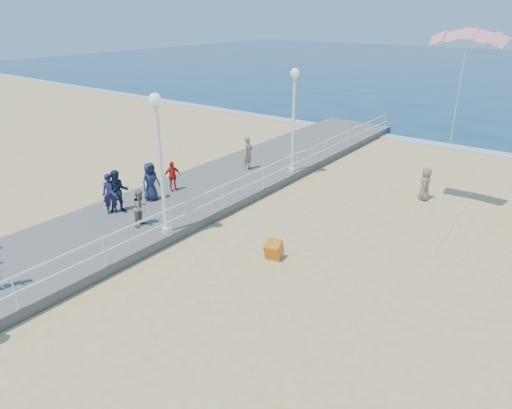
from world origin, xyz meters
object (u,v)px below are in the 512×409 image
Objects in this scene: spectator_1 at (141,208)px; lamp_post_mid at (159,151)px; spectator_7 at (118,192)px; box_kite at (274,251)px; spectator_6 at (248,153)px; lamp_post_far at (294,110)px; spectator_3 at (172,176)px; beach_walker_c at (425,184)px; spectator_0 at (110,194)px; spectator_4 at (151,182)px.

lamp_post_mid is at bearing -98.58° from spectator_1.
box_kite is at bearing -46.55° from spectator_7.
spectator_1 is 0.82× the size of spectator_6.
box_kite is (4.12, -7.62, -3.36)m from lamp_post_far.
beach_walker_c is at bearing -31.21° from spectator_3.
spectator_4 is at bearing 26.23° from spectator_0.
spectator_1 is (1.94, -0.02, -0.12)m from spectator_0.
spectator_0 is at bearing -56.48° from beach_walker_c.
spectator_1 is at bearing -50.20° from beach_walker_c.
lamp_post_mid is 8.50m from spectator_6.
spectator_3 is at bearing 132.85° from lamp_post_mid.
spectator_0 reaches higher than box_kite.
spectator_3 is at bearing -117.81° from lamp_post_far.
lamp_post_mid is 3.79m from spectator_7.
spectator_3 is 7.43m from box_kite.
spectator_3 is (-3.03, -5.74, -2.54)m from lamp_post_far.
lamp_post_far is at bearing 105.91° from box_kite.
spectator_0 reaches higher than beach_walker_c.
lamp_post_mid is at bearing -59.25° from spectator_7.
spectator_7 is at bearing -156.50° from spectator_3.
beach_walker_c is at bearing -51.88° from spectator_1.
spectator_3 is at bearing -67.17° from beach_walker_c.
spectator_6 is (-2.08, 7.90, -2.35)m from lamp_post_mid.
spectator_3 reaches higher than box_kite.
spectator_0 is 3.38m from spectator_3.
spectator_4 is at bearing 162.43° from spectator_6.
lamp_post_mid is at bearing -45.97° from beach_walker_c.
box_kite is (4.12, 1.38, -3.36)m from lamp_post_mid.
spectator_3 is at bearing 34.29° from spectator_7.
spectator_0 is 14.28m from beach_walker_c.
lamp_post_far is at bearing 90.00° from lamp_post_mid.
spectator_4 is 0.95× the size of spectator_7.
spectator_3 is 11.93m from beach_walker_c.
spectator_7 is 7.28m from box_kite.
lamp_post_mid reaches higher than spectator_0.
beach_walker_c is at bearing -84.31° from spectator_6.
lamp_post_far is at bearing -5.00° from spectator_3.
spectator_6 is at bearing -87.92° from beach_walker_c.
lamp_post_far is 3.33m from spectator_6.
spectator_0 reaches higher than spectator_3.
spectator_3 is (-3.03, 3.26, -2.54)m from lamp_post_mid.
box_kite is (7.14, -1.88, -0.82)m from spectator_3.
spectator_6 is at bearing 0.23° from spectator_4.
spectator_3 is at bearing 30.51° from spectator_0.
lamp_post_mid is 3.07× the size of spectator_0.
beach_walker_c is at bearing 10.83° from lamp_post_far.
spectator_0 is at bearing 74.49° from spectator_1.
spectator_4 reaches higher than box_kite.
spectator_7 is at bearing 177.15° from lamp_post_mid.
lamp_post_far reaches higher than spectator_0.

